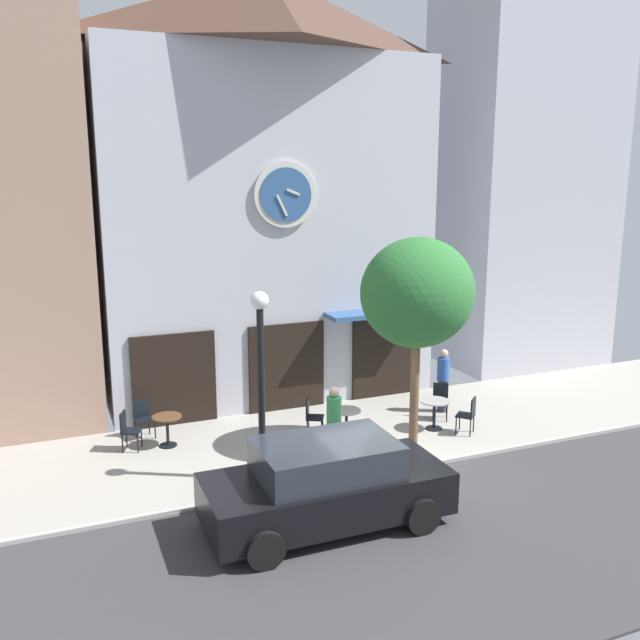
{
  "coord_description": "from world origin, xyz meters",
  "views": [
    {
      "loc": [
        -6.4,
        -11.61,
        6.11
      ],
      "look_at": [
        -0.62,
        2.3,
        2.85
      ],
      "focal_mm": 38.3,
      "sensor_mm": 36.0,
      "label": 1
    }
  ],
  "objects_px": {
    "parked_car_black": "(326,484)",
    "cafe_chair_right_end": "(143,416)",
    "cafe_chair_near_lamp": "(440,398)",
    "street_lamp": "(261,386)",
    "pedestrian_blue": "(443,380)",
    "cafe_chair_facing_street": "(311,414)",
    "cafe_table_center_right": "(346,419)",
    "cafe_chair_outer": "(469,413)",
    "pedestrian_green": "(334,423)",
    "cafe_chair_mid_row": "(128,428)",
    "street_tree": "(417,293)",
    "cafe_table_leftmost": "(435,408)",
    "cafe_table_center": "(167,425)"
  },
  "relations": [
    {
      "from": "pedestrian_blue",
      "to": "cafe_chair_facing_street",
      "type": "bearing_deg",
      "value": -176.16
    },
    {
      "from": "cafe_chair_mid_row",
      "to": "parked_car_black",
      "type": "xyz_separation_m",
      "value": [
        2.81,
        -4.76,
        0.23
      ]
    },
    {
      "from": "pedestrian_green",
      "to": "parked_car_black",
      "type": "xyz_separation_m",
      "value": [
        -1.22,
        -2.45,
        -0.1
      ]
    },
    {
      "from": "cafe_chair_right_end",
      "to": "pedestrian_blue",
      "type": "xyz_separation_m",
      "value": [
        7.47,
        -1.17,
        0.33
      ]
    },
    {
      "from": "cafe_table_center_right",
      "to": "cafe_chair_mid_row",
      "type": "bearing_deg",
      "value": 164.53
    },
    {
      "from": "cafe_chair_near_lamp",
      "to": "cafe_chair_outer",
      "type": "distance_m",
      "value": 1.17
    },
    {
      "from": "pedestrian_blue",
      "to": "parked_car_black",
      "type": "relative_size",
      "value": 0.39
    },
    {
      "from": "cafe_chair_mid_row",
      "to": "cafe_table_center",
      "type": "bearing_deg",
      "value": -6.95
    },
    {
      "from": "cafe_chair_mid_row",
      "to": "street_tree",
      "type": "bearing_deg",
      "value": -21.69
    },
    {
      "from": "street_lamp",
      "to": "cafe_chair_mid_row",
      "type": "distance_m",
      "value": 3.76
    },
    {
      "from": "cafe_chair_outer",
      "to": "parked_car_black",
      "type": "relative_size",
      "value": 0.21
    },
    {
      "from": "parked_car_black",
      "to": "pedestrian_green",
      "type": "bearing_deg",
      "value": 63.52
    },
    {
      "from": "cafe_table_leftmost",
      "to": "street_tree",
      "type": "bearing_deg",
      "value": -142.1
    },
    {
      "from": "cafe_chair_mid_row",
      "to": "parked_car_black",
      "type": "distance_m",
      "value": 5.53
    },
    {
      "from": "cafe_table_leftmost",
      "to": "cafe_chair_right_end",
      "type": "bearing_deg",
      "value": 161.67
    },
    {
      "from": "cafe_chair_near_lamp",
      "to": "cafe_chair_outer",
      "type": "bearing_deg",
      "value": -87.73
    },
    {
      "from": "street_tree",
      "to": "parked_car_black",
      "type": "distance_m",
      "value": 4.85
    },
    {
      "from": "cafe_chair_right_end",
      "to": "cafe_chair_outer",
      "type": "relative_size",
      "value": 1.0
    },
    {
      "from": "parked_car_black",
      "to": "cafe_chair_right_end",
      "type": "bearing_deg",
      "value": 113.63
    },
    {
      "from": "cafe_table_center",
      "to": "parked_car_black",
      "type": "relative_size",
      "value": 0.17
    },
    {
      "from": "cafe_chair_right_end",
      "to": "cafe_chair_mid_row",
      "type": "relative_size",
      "value": 1.0
    },
    {
      "from": "cafe_table_center_right",
      "to": "cafe_table_center",
      "type": "bearing_deg",
      "value": 162.74
    },
    {
      "from": "cafe_chair_outer",
      "to": "pedestrian_green",
      "type": "bearing_deg",
      "value": -176.88
    },
    {
      "from": "street_tree",
      "to": "cafe_table_center_right",
      "type": "distance_m",
      "value": 3.44
    },
    {
      "from": "pedestrian_green",
      "to": "parked_car_black",
      "type": "relative_size",
      "value": 0.39
    },
    {
      "from": "cafe_chair_mid_row",
      "to": "parked_car_black",
      "type": "bearing_deg",
      "value": -59.48
    },
    {
      "from": "cafe_table_center",
      "to": "cafe_chair_outer",
      "type": "bearing_deg",
      "value": -16.51
    },
    {
      "from": "street_tree",
      "to": "street_lamp",
      "type": "bearing_deg",
      "value": -176.81
    },
    {
      "from": "cafe_chair_near_lamp",
      "to": "pedestrian_green",
      "type": "bearing_deg",
      "value": -158.9
    },
    {
      "from": "pedestrian_blue",
      "to": "parked_car_black",
      "type": "bearing_deg",
      "value": -140.27
    },
    {
      "from": "cafe_chair_near_lamp",
      "to": "street_lamp",
      "type": "bearing_deg",
      "value": -162.68
    },
    {
      "from": "cafe_chair_facing_street",
      "to": "pedestrian_blue",
      "type": "height_order",
      "value": "pedestrian_blue"
    },
    {
      "from": "cafe_table_center",
      "to": "cafe_chair_right_end",
      "type": "relative_size",
      "value": 0.8
    },
    {
      "from": "cafe_chair_facing_street",
      "to": "pedestrian_green",
      "type": "distance_m",
      "value": 1.57
    },
    {
      "from": "cafe_chair_outer",
      "to": "cafe_chair_mid_row",
      "type": "bearing_deg",
      "value": 164.53
    },
    {
      "from": "cafe_chair_near_lamp",
      "to": "cafe_chair_facing_street",
      "type": "height_order",
      "value": "same"
    },
    {
      "from": "cafe_table_center",
      "to": "cafe_chair_mid_row",
      "type": "height_order",
      "value": "cafe_chair_mid_row"
    },
    {
      "from": "cafe_chair_right_end",
      "to": "cafe_table_center_right",
      "type": "bearing_deg",
      "value": -24.47
    },
    {
      "from": "cafe_table_center_right",
      "to": "street_lamp",
      "type": "bearing_deg",
      "value": -152.98
    },
    {
      "from": "cafe_chair_right_end",
      "to": "cafe_chair_near_lamp",
      "type": "bearing_deg",
      "value": -12.55
    },
    {
      "from": "cafe_chair_mid_row",
      "to": "cafe_chair_outer",
      "type": "height_order",
      "value": "same"
    },
    {
      "from": "cafe_chair_outer",
      "to": "cafe_chair_right_end",
      "type": "bearing_deg",
      "value": 158.96
    },
    {
      "from": "cafe_table_center_right",
      "to": "cafe_chair_outer",
      "type": "xyz_separation_m",
      "value": [
        2.84,
        -0.79,
        0.03
      ]
    },
    {
      "from": "cafe_table_center_right",
      "to": "cafe_table_leftmost",
      "type": "xyz_separation_m",
      "value": [
        2.25,
        -0.21,
        0.02
      ]
    },
    {
      "from": "cafe_table_leftmost",
      "to": "cafe_table_center",
      "type": "bearing_deg",
      "value": 166.99
    },
    {
      "from": "cafe_table_leftmost",
      "to": "cafe_table_center_right",
      "type": "bearing_deg",
      "value": 174.71
    },
    {
      "from": "cafe_table_center",
      "to": "cafe_chair_outer",
      "type": "height_order",
      "value": "cafe_chair_outer"
    },
    {
      "from": "cafe_chair_right_end",
      "to": "cafe_chair_near_lamp",
      "type": "relative_size",
      "value": 1.0
    },
    {
      "from": "cafe_table_center",
      "to": "parked_car_black",
      "type": "distance_m",
      "value": 5.05
    },
    {
      "from": "cafe_chair_facing_street",
      "to": "cafe_chair_outer",
      "type": "xyz_separation_m",
      "value": [
        3.5,
        -1.34,
        0.0
      ]
    }
  ]
}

